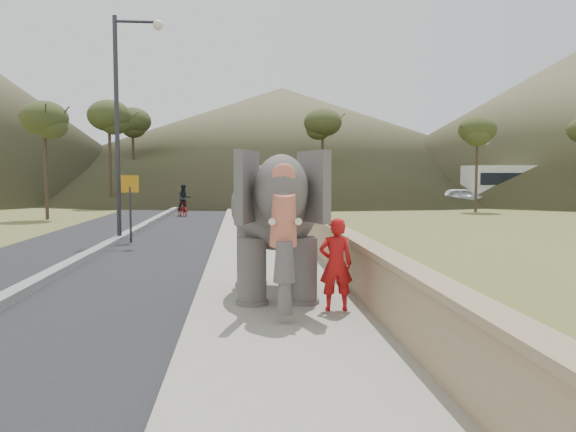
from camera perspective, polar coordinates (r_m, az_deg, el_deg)
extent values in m
plane|color=olive|center=(6.58, 1.08, -17.46)|extent=(160.00, 160.00, 0.00)
cube|color=black|center=(16.84, -19.88, -4.26)|extent=(7.00, 120.00, 0.03)
cube|color=black|center=(16.82, -19.89, -3.94)|extent=(0.35, 120.00, 0.22)
cube|color=#9E9687|center=(16.27, -2.57, -4.09)|extent=(3.00, 120.00, 0.15)
cube|color=tan|center=(16.35, 3.21, -2.37)|extent=(0.30, 120.00, 1.10)
cylinder|color=#2B2B30|center=(21.09, -16.97, 8.33)|extent=(0.16, 0.16, 8.00)
cylinder|color=#2B2B30|center=(21.56, -15.01, 18.53)|extent=(1.60, 0.10, 0.10)
sphere|color=#FFF2CC|center=(21.43, -13.06, 18.38)|extent=(0.36, 0.36, 0.36)
cylinder|color=#2D2D33|center=(20.50, -15.71, 0.09)|extent=(0.08, 0.08, 2.00)
cube|color=orange|center=(20.45, -15.77, 3.16)|extent=(0.60, 0.05, 0.60)
imported|color=silver|center=(43.68, 17.44, 1.82)|extent=(4.44, 2.33, 1.44)
cube|color=silver|center=(47.76, 23.60, 2.84)|extent=(11.23, 3.90, 3.10)
cone|color=brown|center=(76.43, -0.62, 7.69)|extent=(80.00, 80.00, 14.00)
imported|color=#B71314|center=(9.45, 4.88, -4.91)|extent=(0.57, 0.37, 1.56)
imported|color=maroon|center=(33.02, -10.67, 0.71)|extent=(1.13, 1.74, 0.86)
imported|color=black|center=(32.98, -10.51, 1.80)|extent=(0.96, 0.86, 1.62)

